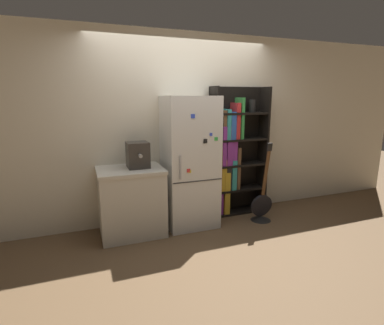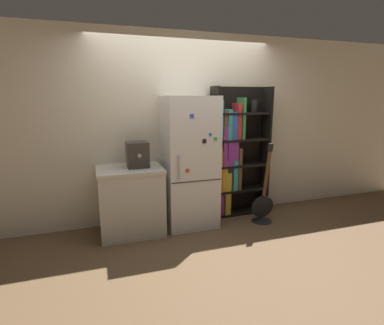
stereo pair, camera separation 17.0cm
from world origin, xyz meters
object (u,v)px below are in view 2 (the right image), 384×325
bookshelf (232,155)px  guitar (262,210)px  refrigerator (190,163)px  espresso_machine (137,154)px

bookshelf → guitar: (0.29, -0.43, -0.74)m
refrigerator → espresso_machine: size_ratio=5.43×
refrigerator → bookshelf: (0.71, 0.18, 0.03)m
bookshelf → espresso_machine: 1.42m
guitar → bookshelf: bearing=124.3°
espresso_machine → bookshelf: bearing=6.9°
bookshelf → guitar: size_ratio=1.65×
refrigerator → guitar: bearing=-14.2°
espresso_machine → guitar: size_ratio=0.28×
bookshelf → refrigerator: bearing=-166.0°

